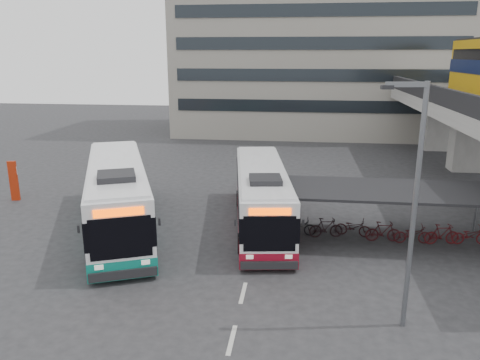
# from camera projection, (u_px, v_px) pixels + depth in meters

# --- Properties ---
(ground) EXTENTS (120.00, 120.00, 0.00)m
(ground) POSITION_uv_depth(u_px,v_px,m) (195.00, 256.00, 20.67)
(ground) COLOR #28282B
(ground) RESTS_ON ground
(bike_shelter) EXTENTS (10.00, 4.00, 2.54)m
(bike_shelter) POSITION_uv_depth(u_px,v_px,m) (384.00, 213.00, 22.15)
(bike_shelter) COLOR #595B60
(bike_shelter) RESTS_ON ground
(office_block) EXTENTS (30.00, 15.00, 25.00)m
(office_block) POSITION_uv_depth(u_px,v_px,m) (318.00, 17.00, 51.13)
(office_block) COLOR gray
(office_block) RESTS_ON ground
(road_markings) EXTENTS (0.15, 7.60, 0.01)m
(road_markings) POSITION_uv_depth(u_px,v_px,m) (243.00, 293.00, 17.49)
(road_markings) COLOR beige
(road_markings) RESTS_ON ground
(bus_main) EXTENTS (3.99, 11.47, 3.32)m
(bus_main) POSITION_uv_depth(u_px,v_px,m) (261.00, 197.00, 24.04)
(bus_main) COLOR white
(bus_main) RESTS_ON ground
(bus_teal) EXTENTS (7.27, 12.55, 3.69)m
(bus_teal) POSITION_uv_depth(u_px,v_px,m) (118.00, 196.00, 23.50)
(bus_teal) COLOR white
(bus_teal) RESTS_ON ground
(pedestrian) EXTENTS (0.44, 0.62, 1.62)m
(pedestrian) POSITION_uv_depth(u_px,v_px,m) (128.00, 213.00, 23.83)
(pedestrian) COLOR black
(pedestrian) RESTS_ON ground
(lamp_post) EXTENTS (1.39, 0.31, 7.91)m
(lamp_post) POSITION_uv_depth(u_px,v_px,m) (413.00, 195.00, 14.24)
(lamp_post) COLOR #595B60
(lamp_post) RESTS_ON ground
(sign_totem_north) EXTENTS (0.53, 0.26, 2.44)m
(sign_totem_north) POSITION_uv_depth(u_px,v_px,m) (14.00, 180.00, 28.21)
(sign_totem_north) COLOR #B0250A
(sign_totem_north) RESTS_ON ground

